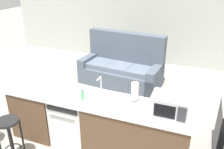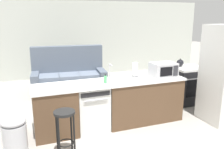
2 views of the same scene
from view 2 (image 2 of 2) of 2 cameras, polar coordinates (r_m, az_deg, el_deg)
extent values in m
plane|color=gray|center=(4.77, -1.87, -12.28)|extent=(24.00, 24.00, 0.00)
cube|color=beige|center=(8.45, -9.16, 8.39)|extent=(10.00, 0.06, 2.60)
cube|color=brown|center=(4.41, -13.52, -8.81)|extent=(0.75, 0.62, 0.86)
cube|color=brown|center=(4.90, 7.34, -6.17)|extent=(1.55, 0.62, 0.86)
cube|color=white|center=(4.49, -0.14, -1.88)|extent=(2.94, 0.66, 0.04)
cube|color=black|center=(4.79, -0.13, -11.58)|extent=(2.86, 0.56, 0.08)
cube|color=silver|center=(4.53, -4.94, -7.97)|extent=(0.58, 0.58, 0.84)
cube|color=black|center=(4.13, -3.94, -4.80)|extent=(0.52, 0.01, 0.08)
cylinder|color=#B2B2B7|center=(4.15, -3.86, -6.17)|extent=(0.44, 0.02, 0.02)
cube|color=black|center=(6.14, 17.66, -2.58)|extent=(0.76, 0.64, 0.85)
cube|color=black|center=(5.89, 19.62, -3.01)|extent=(0.53, 0.01, 0.43)
cylinder|color=silver|center=(5.81, 19.96, -0.91)|extent=(0.61, 0.03, 0.03)
cube|color=white|center=(6.03, 17.98, 1.52)|extent=(0.76, 0.64, 0.05)
torus|color=black|center=(5.82, 17.43, 1.33)|extent=(0.16, 0.16, 0.01)
torus|color=black|center=(6.04, 20.01, 1.56)|extent=(0.16, 0.16, 0.01)
torus|color=black|center=(6.02, 15.96, 1.84)|extent=(0.16, 0.16, 0.01)
torus|color=black|center=(6.23, 18.51, 2.05)|extent=(0.16, 0.16, 0.01)
cube|color=#B7B7BC|center=(4.94, 12.23, 1.20)|extent=(0.50, 0.36, 0.28)
cube|color=black|center=(4.77, 12.95, 0.69)|extent=(0.27, 0.01, 0.18)
cube|color=#2D2D33|center=(4.89, 15.06, 0.89)|extent=(0.11, 0.01, 0.21)
cylinder|color=silver|center=(4.67, -0.61, -0.81)|extent=(0.07, 0.07, 0.03)
cylinder|color=silver|center=(4.64, -0.62, 0.92)|extent=(0.02, 0.02, 0.26)
cylinder|color=silver|center=(4.54, -0.32, 2.33)|extent=(0.02, 0.14, 0.02)
cylinder|color=#4C4C51|center=(4.88, 5.54, -0.34)|extent=(0.14, 0.14, 0.01)
cylinder|color=white|center=(4.84, 5.58, 1.27)|extent=(0.11, 0.11, 0.27)
cylinder|color=#4CB266|center=(4.34, -1.63, -1.23)|extent=(0.06, 0.06, 0.14)
cylinder|color=black|center=(4.32, -1.64, -0.10)|extent=(0.02, 0.02, 0.04)
sphere|color=black|center=(6.01, 16.05, 2.69)|extent=(0.17, 0.17, 0.17)
sphere|color=black|center=(5.99, 16.11, 3.58)|extent=(0.03, 0.03, 0.03)
cone|color=black|center=(6.05, 16.68, 2.89)|extent=(0.08, 0.04, 0.06)
cylinder|color=black|center=(3.61, -11.41, -8.95)|extent=(0.32, 0.32, 0.04)
cylinder|color=black|center=(3.66, -12.62, -15.14)|extent=(0.03, 0.03, 0.70)
cylinder|color=black|center=(3.69, -9.06, -14.71)|extent=(0.03, 0.03, 0.70)
cylinder|color=black|center=(3.86, -13.10, -13.57)|extent=(0.03, 0.03, 0.70)
cylinder|color=black|center=(3.88, -9.74, -13.18)|extent=(0.03, 0.03, 0.70)
torus|color=black|center=(3.83, -11.03, -15.85)|extent=(0.25, 0.25, 0.02)
cylinder|color=#B7B7BC|center=(3.82, -22.17, -15.26)|extent=(0.34, 0.34, 0.62)
ellipsoid|color=#B7B7BC|center=(3.66, -22.70, -10.33)|extent=(0.35, 0.35, 0.14)
cube|color=#515B6B|center=(6.77, -10.18, -2.49)|extent=(2.08, 1.09, 0.42)
cube|color=#515B6B|center=(6.98, -10.56, 1.61)|extent=(2.01, 0.43, 1.27)
cube|color=#515B6B|center=(6.74, -17.87, -2.15)|extent=(0.29, 0.92, 0.62)
cube|color=#515B6B|center=(6.86, -2.71, -1.17)|extent=(0.29, 0.92, 0.62)
cube|color=slate|center=(6.63, -14.98, -0.67)|extent=(0.62, 0.68, 0.12)
cube|color=slate|center=(6.65, -10.24, -0.38)|extent=(0.62, 0.68, 0.12)
cube|color=slate|center=(6.71, -5.56, -0.08)|extent=(0.62, 0.68, 0.12)
camera|label=1|loc=(3.19, 49.43, 20.25)|focal=38.00mm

